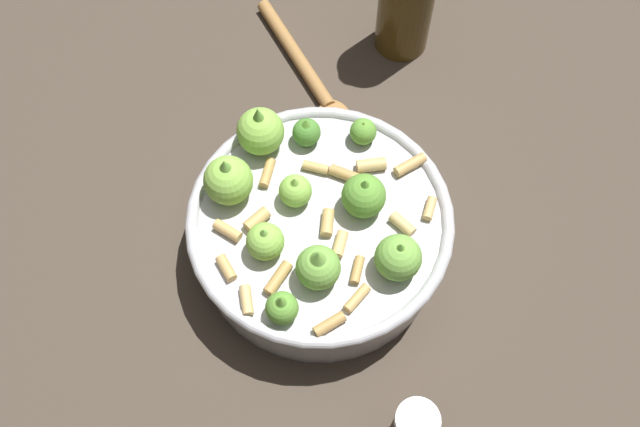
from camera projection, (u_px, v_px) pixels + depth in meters
ground_plane at (320, 247)px, 0.73m from camera, size 2.40×2.40×0.00m
cooking_pan at (318, 227)px, 0.69m from camera, size 0.26×0.26×0.13m
wooden_spoon at (308, 74)px, 0.82m from camera, size 0.11×0.21×0.02m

